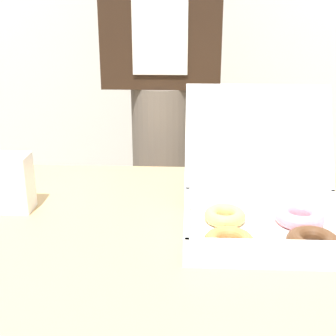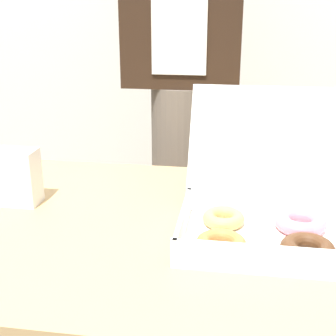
{
  "view_description": "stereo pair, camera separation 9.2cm",
  "coord_description": "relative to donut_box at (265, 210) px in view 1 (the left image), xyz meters",
  "views": [
    {
      "loc": [
        0.0,
        -0.89,
        1.22
      ],
      "look_at": [
        -0.04,
        -0.01,
        0.91
      ],
      "focal_mm": 50.0,
      "sensor_mm": 36.0,
      "label": 1
    },
    {
      "loc": [
        0.1,
        -0.88,
        1.22
      ],
      "look_at": [
        -0.04,
        -0.01,
        0.91
      ],
      "focal_mm": 50.0,
      "sensor_mm": 36.0,
      "label": 2
    }
  ],
  "objects": [
    {
      "name": "donut_box",
      "position": [
        0.0,
        0.0,
        0.0
      ],
      "size": [
        0.32,
        0.37,
        0.26
      ],
      "color": "white",
      "rests_on": "table"
    },
    {
      "name": "napkin_holder",
      "position": [
        -0.55,
        0.07,
        0.02
      ],
      "size": [
        0.09,
        0.06,
        0.13
      ],
      "color": "silver",
      "rests_on": "table"
    },
    {
      "name": "person_customer",
      "position": [
        -0.25,
        0.68,
        0.2
      ],
      "size": [
        0.38,
        0.23,
        1.81
      ],
      "color": "#665B51",
      "rests_on": "ground_plane"
    }
  ]
}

